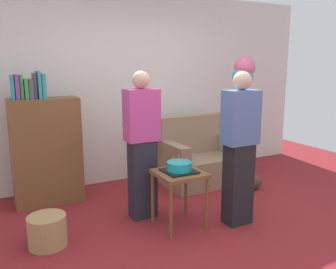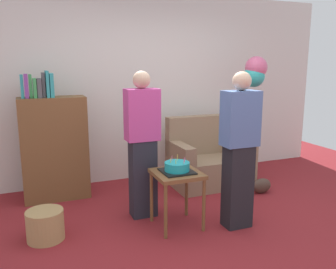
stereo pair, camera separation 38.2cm
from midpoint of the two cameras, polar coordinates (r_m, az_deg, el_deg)
ground_plane at (r=3.81m, az=9.54°, el=-15.38°), size 8.00×8.00×0.00m
wall_back at (r=5.27m, az=-1.71°, el=7.55°), size 6.00×0.10×2.70m
couch at (r=5.11m, az=8.69°, el=-4.20°), size 1.10×0.70×0.96m
bookshelf at (r=4.61m, az=-15.66°, el=-1.81°), size 0.80×0.36×1.62m
side_table at (r=3.72m, az=4.42°, el=-7.44°), size 0.48×0.48×0.60m
birthday_cake at (r=3.67m, az=4.45°, el=-5.35°), size 0.32×0.32×0.17m
person_blowing_candles at (r=3.88m, az=-1.33°, el=-1.60°), size 0.36×0.22×1.63m
person_holding_cake at (r=3.74m, az=14.28°, el=-2.48°), size 0.36×0.22×1.63m
wicker_basket at (r=3.71m, az=-16.34°, el=-13.90°), size 0.36×0.36×0.30m
handbag at (r=4.98m, az=17.02°, el=-7.93°), size 0.28×0.14×0.20m
balloon_bunch at (r=5.20m, az=15.95°, el=9.69°), size 0.33×0.31×1.80m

